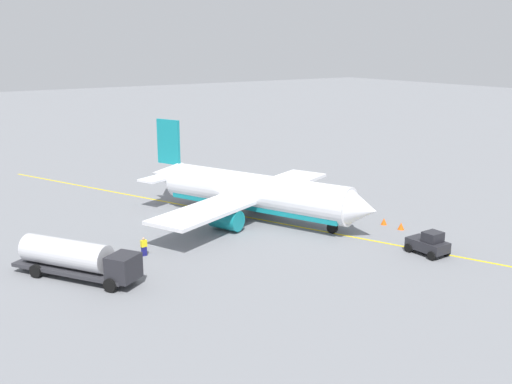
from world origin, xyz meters
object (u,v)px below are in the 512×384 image
object	(u,v)px
refueling_worker	(144,247)
safety_cone_wingtip	(384,221)
safety_cone_nose	(401,226)
airplane	(253,193)
pushback_tug	(429,244)
fuel_tanker	(76,258)

from	to	relation	value
refueling_worker	safety_cone_wingtip	size ratio (longest dim) A/B	2.41
safety_cone_nose	safety_cone_wingtip	size ratio (longest dim) A/B	1.05
airplane	pushback_tug	world-z (taller)	airplane
pushback_tug	fuel_tanker	bearing A→B (deg)	-113.66
pushback_tug	airplane	bearing A→B (deg)	-160.13
safety_cone_nose	safety_cone_wingtip	world-z (taller)	safety_cone_nose
safety_cone_nose	safety_cone_wingtip	distance (m)	2.20
airplane	refueling_worker	xyz separation A→B (m)	(4.30, -14.66, -1.97)
safety_cone_nose	safety_cone_wingtip	xyz separation A→B (m)	(-2.19, -0.19, -0.02)
refueling_worker	safety_cone_nose	distance (m)	26.06
pushback_tug	refueling_worker	distance (m)	25.59
fuel_tanker	refueling_worker	world-z (taller)	fuel_tanker
airplane	safety_cone_wingtip	size ratio (longest dim) A/B	39.45
safety_cone_wingtip	fuel_tanker	bearing A→B (deg)	-96.52
pushback_tug	safety_cone_nose	xyz separation A→B (m)	(-6.49, 3.57, -0.64)
refueling_worker	pushback_tug	bearing A→B (deg)	56.45
airplane	pushback_tug	distance (m)	19.69
safety_cone_nose	refueling_worker	bearing A→B (deg)	-107.09
airplane	refueling_worker	world-z (taller)	airplane
pushback_tug	refueling_worker	world-z (taller)	pushback_tug
fuel_tanker	pushback_tug	distance (m)	30.55
refueling_worker	safety_cone_wingtip	xyz separation A→B (m)	(5.47, 24.71, -0.47)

